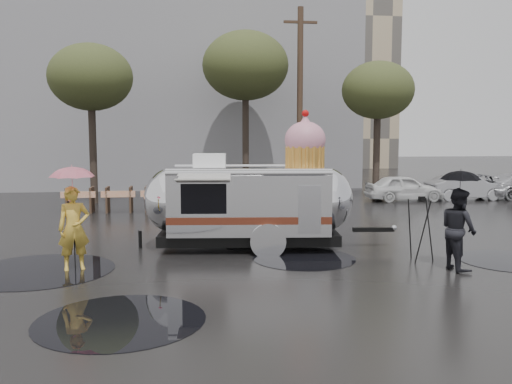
{
  "coord_description": "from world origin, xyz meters",
  "views": [
    {
      "loc": [
        -2.9,
        -11.66,
        3.04
      ],
      "look_at": [
        -1.06,
        2.65,
        1.51
      ],
      "focal_mm": 38.0,
      "sensor_mm": 36.0,
      "label": 1
    }
  ],
  "objects": [
    {
      "name": "tree_left",
      "position": [
        -7.0,
        13.0,
        5.48
      ],
      "size": [
        3.64,
        3.64,
        6.95
      ],
      "color": "#382D26",
      "rests_on": "ground"
    },
    {
      "name": "ground",
      "position": [
        0.0,
        0.0,
        0.0
      ],
      "size": [
        120.0,
        120.0,
        0.0
      ],
      "primitive_type": "plane",
      "color": "black",
      "rests_on": "ground"
    },
    {
      "name": "utility_pole",
      "position": [
        2.5,
        14.0,
        4.62
      ],
      "size": [
        1.6,
        0.28,
        9.0
      ],
      "color": "#473323",
      "rests_on": "ground"
    },
    {
      "name": "tripod",
      "position": [
        2.66,
        0.56,
        0.95
      ],
      "size": [
        0.64,
        0.63,
        1.58
      ],
      "rotation": [
        0.0,
        0.0,
        0.29
      ],
      "color": "black",
      "rests_on": "ground"
    },
    {
      "name": "umbrella_black",
      "position": [
        3.14,
        -0.34,
        1.91
      ],
      "size": [
        1.07,
        1.07,
        2.28
      ],
      "color": "black",
      "rests_on": "ground"
    },
    {
      "name": "tree_mid",
      "position": [
        0.0,
        15.0,
        6.34
      ],
      "size": [
        4.2,
        4.2,
        8.03
      ],
      "color": "#382D26",
      "rests_on": "ground"
    },
    {
      "name": "parked_cars",
      "position": [
        11.78,
        12.0,
        0.72
      ],
      "size": [
        13.2,
        1.9,
        1.5
      ],
      "color": "silver",
      "rests_on": "ground"
    },
    {
      "name": "airstream_trailer",
      "position": [
        -1.18,
        2.64,
        1.32
      ],
      "size": [
        6.97,
        2.85,
        3.77
      ],
      "rotation": [
        0.0,
        0.0,
        -0.1
      ],
      "color": "silver",
      "rests_on": "ground"
    },
    {
      "name": "puddles",
      "position": [
        -2.29,
        0.02,
        0.01
      ],
      "size": [
        13.95,
        7.89,
        0.01
      ],
      "color": "black",
      "rests_on": "ground"
    },
    {
      "name": "grey_building",
      "position": [
        -4.0,
        24.0,
        6.5
      ],
      "size": [
        22.0,
        12.0,
        13.0
      ],
      "primitive_type": "cube",
      "color": "slate",
      "rests_on": "ground"
    },
    {
      "name": "person_right",
      "position": [
        3.14,
        -0.34,
        0.93
      ],
      "size": [
        0.59,
        0.94,
        1.85
      ],
      "primitive_type": "imported",
      "rotation": [
        0.0,
        0.0,
        1.68
      ],
      "color": "black",
      "rests_on": "ground"
    },
    {
      "name": "tree_right",
      "position": [
        6.0,
        13.0,
        5.06
      ],
      "size": [
        3.36,
        3.36,
        6.42
      ],
      "color": "#382D26",
      "rests_on": "ground"
    },
    {
      "name": "umbrella_pink",
      "position": [
        -5.43,
        0.73,
        1.96
      ],
      "size": [
        1.21,
        1.21,
        2.37
      ],
      "color": "pink",
      "rests_on": "ground"
    },
    {
      "name": "barricade_row",
      "position": [
        -5.55,
        9.96,
        0.52
      ],
      "size": [
        4.3,
        0.8,
        1.0
      ],
      "color": "#473323",
      "rests_on": "ground"
    },
    {
      "name": "person_left",
      "position": [
        -5.43,
        0.73,
        0.95
      ],
      "size": [
        0.79,
        0.64,
        1.89
      ],
      "primitive_type": "imported",
      "rotation": [
        0.0,
        0.0,
        0.3
      ],
      "color": "gold",
      "rests_on": "ground"
    }
  ]
}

